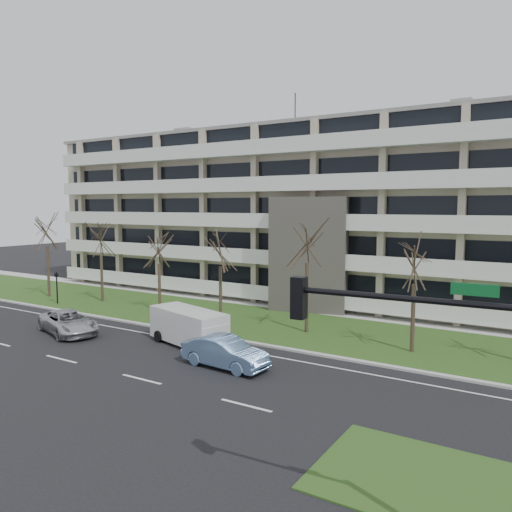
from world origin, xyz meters
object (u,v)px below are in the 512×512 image
Objects in this scene: traffic_signal at (441,386)px; pedestrian_signal at (57,284)px; silver_pickup at (69,322)px; white_van at (189,324)px; blue_sedan at (225,352)px.

traffic_signal is 2.41× the size of pedestrian_signal.
silver_pickup is 1.95× the size of pedestrian_signal.
white_van is at bearing 142.36° from traffic_signal.
silver_pickup is 12.62m from blue_sedan.
traffic_signal is at bearing -42.76° from pedestrian_signal.
silver_pickup is 26.94m from traffic_signal.
blue_sedan is 4.82m from white_van.
traffic_signal is (25.03, -9.31, 3.57)m from silver_pickup.
traffic_signal reaches higher than silver_pickup.
blue_sedan is at bearing -34.35° from pedestrian_signal.
blue_sedan reaches higher than silver_pickup.
blue_sedan is (12.62, -0.18, 0.04)m from silver_pickup.
silver_pickup is 0.81× the size of traffic_signal.
white_van reaches higher than blue_sedan.
silver_pickup is 10.84m from pedestrian_signal.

